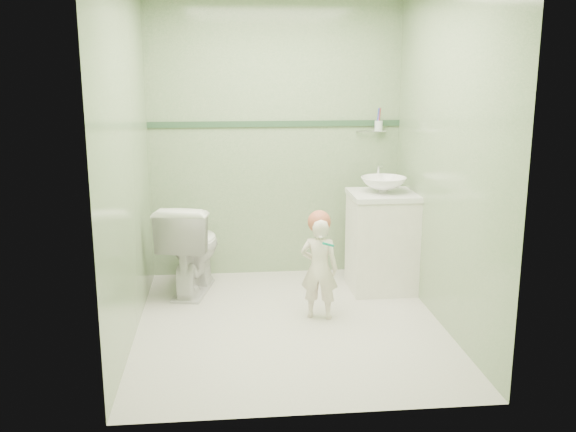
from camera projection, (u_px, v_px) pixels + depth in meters
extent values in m
plane|color=beige|center=(290.00, 325.00, 4.70)|extent=(2.50, 2.50, 0.00)
cube|color=#7FA273|center=(275.00, 141.00, 5.63)|extent=(2.20, 0.04, 2.40)
cube|color=#7FA273|center=(316.00, 198.00, 3.21)|extent=(2.20, 0.04, 2.40)
cube|color=#7FA273|center=(127.00, 164.00, 4.32)|extent=(0.04, 2.50, 2.40)
cube|color=#7FA273|center=(445.00, 159.00, 4.53)|extent=(0.04, 2.50, 2.40)
cube|color=#2D4E33|center=(275.00, 124.00, 5.59)|extent=(2.20, 0.02, 0.05)
cube|color=silver|center=(382.00, 243.00, 5.37)|extent=(0.52, 0.50, 0.80)
cube|color=white|center=(383.00, 195.00, 5.27)|extent=(0.54, 0.52, 0.04)
imported|color=white|center=(384.00, 185.00, 5.25)|extent=(0.37, 0.37, 0.13)
cylinder|color=silver|center=(378.00, 174.00, 5.43)|extent=(0.03, 0.03, 0.18)
cylinder|color=silver|center=(380.00, 166.00, 5.37)|extent=(0.02, 0.12, 0.02)
cylinder|color=silver|center=(371.00, 131.00, 5.65)|extent=(0.26, 0.02, 0.02)
cylinder|color=silver|center=(379.00, 126.00, 5.63)|extent=(0.07, 0.07, 0.09)
cylinder|color=purple|center=(379.00, 118.00, 5.60)|extent=(0.01, 0.01, 0.17)
cylinder|color=#B43C33|center=(380.00, 118.00, 5.61)|extent=(0.01, 0.01, 0.17)
cylinder|color=#334AB9|center=(378.00, 118.00, 5.60)|extent=(0.01, 0.01, 0.17)
imported|color=white|center=(191.00, 247.00, 5.31)|extent=(0.57, 0.82, 0.76)
imported|color=white|center=(319.00, 269.00, 4.75)|extent=(0.32, 0.26, 0.77)
sphere|color=#B45C41|center=(319.00, 222.00, 4.69)|extent=(0.17, 0.17, 0.17)
cylinder|color=#019478|center=(328.00, 245.00, 4.56)|extent=(0.10, 0.12, 0.06)
cube|color=white|center=(321.00, 237.00, 4.61)|extent=(0.03, 0.03, 0.02)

